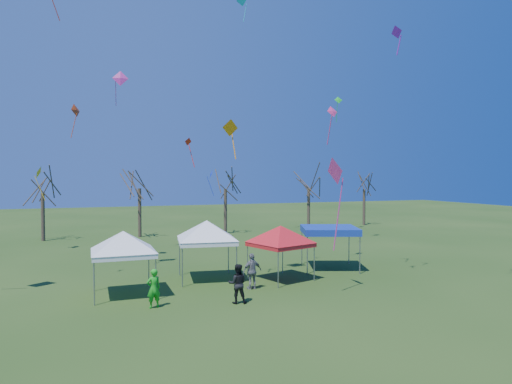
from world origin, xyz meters
The scene contains 24 objects.
ground centered at (0.00, 0.00, 0.00)m, with size 140.00×140.00×0.00m, color #224115.
tree_1 centered at (-10.77, 24.65, 5.79)m, with size 3.42×3.42×7.54m.
tree_2 centered at (-2.37, 24.38, 6.29)m, with size 3.71×3.71×8.18m.
tree_3 centered at (6.03, 24.04, 6.08)m, with size 3.59×3.59×7.91m.
tree_4 centered at (15.36, 24.00, 6.06)m, with size 3.58×3.58×7.89m.
tree_5 centered at (23.72, 26.07, 5.73)m, with size 3.39×3.39×7.46m.
tent_white_west centered at (-5.38, 2.79, 2.93)m, with size 4.12×4.12×3.63m.
tent_white_mid centered at (-0.76, 4.68, 3.10)m, with size 4.32×4.32×3.85m.
tent_red centered at (3.07, 3.17, 2.84)m, with size 3.80×3.80×3.52m.
tent_blue centered at (7.17, 4.98, 2.41)m, with size 4.28×4.28×2.62m.
person_dark centered at (-0.61, -0.42, 0.90)m, with size 0.87×0.68×1.80m, color black.
person_green centered at (-4.30, 0.17, 0.86)m, with size 0.63×0.41×1.72m, color green.
person_grey centered at (0.89, 1.80, 0.92)m, with size 1.08×0.45×1.84m, color slate.
kite_5 centered at (4.48, -0.41, 6.01)m, with size 0.54×1.40×4.58m.
kite_13 centered at (-10.49, 18.12, 6.06)m, with size 0.76×1.11×2.69m.
kite_2 centered at (-7.85, 21.69, 11.35)m, with size 0.98×1.18×2.96m.
kite_25 centered at (8.71, 0.53, 13.49)m, with size 0.45×0.78×1.65m.
kite_17 centered at (8.07, 6.27, 9.95)m, with size 0.89×0.57×2.56m.
kite_3 centered at (6.80, 21.05, 22.27)m, with size 1.13×1.13×2.70m.
kite_11 centered at (-4.67, 14.54, 12.86)m, with size 1.16×0.69×2.54m.
kite_1 centered at (0.28, 3.62, 8.38)m, with size 0.98×0.51×2.19m.
kite_19 centered at (3.51, 20.15, 5.95)m, with size 0.64×0.95×2.47m.
kite_22 centered at (1.07, 18.25, 8.61)m, with size 0.94×0.86×2.53m.
kite_12 centered at (16.95, 20.60, 13.45)m, with size 0.91×0.59×2.66m.
Camera 1 is at (-6.95, -20.03, 5.80)m, focal length 32.00 mm.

